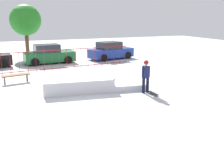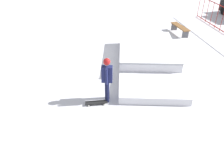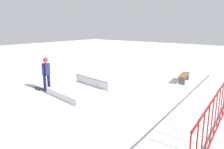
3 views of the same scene
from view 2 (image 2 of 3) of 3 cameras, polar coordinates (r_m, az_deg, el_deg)
name	(u,v)px [view 2 (image 2 of 3)]	position (r m, az deg, el deg)	size (l,w,h in m)	color
ground_plane	(145,58)	(11.64, 8.10, 4.04)	(60.00, 60.00, 0.00)	silver
skate_ramp	(148,57)	(11.00, 8.70, 4.13)	(5.70, 3.31, 0.74)	silver
skater	(107,77)	(8.11, -1.23, -0.56)	(0.44, 0.41, 1.73)	black
skateboard	(96,102)	(8.46, -3.84, -6.81)	(0.28, 0.81, 0.09)	black
park_bench	(180,28)	(14.87, 16.23, 10.82)	(1.65, 0.69, 0.48)	brown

